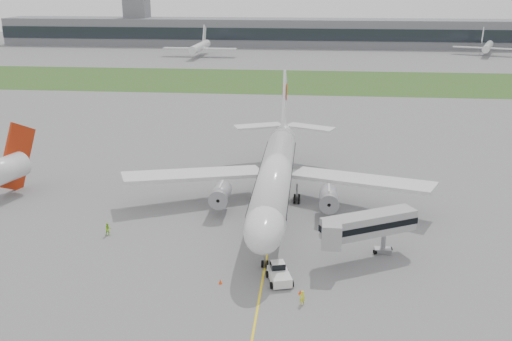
# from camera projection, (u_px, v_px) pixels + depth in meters

# --- Properties ---
(ground) EXTENTS (600.00, 600.00, 0.00)m
(ground) POSITION_uv_depth(u_px,v_px,m) (273.00, 219.00, 83.86)
(ground) COLOR slate
(ground) RESTS_ON ground
(apron_markings) EXTENTS (70.00, 70.00, 0.04)m
(apron_markings) POSITION_uv_depth(u_px,v_px,m) (271.00, 233.00, 79.14)
(apron_markings) COLOR yellow
(apron_markings) RESTS_ON ground
(grass_strip) EXTENTS (600.00, 50.00, 0.02)m
(grass_strip) POSITION_uv_depth(u_px,v_px,m) (298.00, 81.00, 197.06)
(grass_strip) COLOR #38541F
(grass_strip) RESTS_ON ground
(terminal_building) EXTENTS (320.00, 22.30, 14.00)m
(terminal_building) POSITION_uv_depth(u_px,v_px,m) (304.00, 33.00, 298.49)
(terminal_building) COLOR slate
(terminal_building) RESTS_ON ground
(control_tower) EXTENTS (12.00, 12.00, 56.00)m
(control_tower) POSITION_uv_depth(u_px,v_px,m) (139.00, 44.00, 311.19)
(control_tower) COLOR slate
(control_tower) RESTS_ON ground
(airliner) EXTENTS (48.13, 53.95, 17.88)m
(airliner) POSITION_uv_depth(u_px,v_px,m) (276.00, 172.00, 86.66)
(airliner) COLOR silver
(airliner) RESTS_ON ground
(pushback_tug) EXTENTS (3.51, 4.41, 2.02)m
(pushback_tug) POSITION_uv_depth(u_px,v_px,m) (279.00, 273.00, 66.33)
(pushback_tug) COLOR silver
(pushback_tug) RESTS_ON ground
(jet_bridge) EXTENTS (12.49, 9.21, 6.16)m
(jet_bridge) POSITION_uv_depth(u_px,v_px,m) (364.00, 226.00, 70.25)
(jet_bridge) COLOR #959597
(jet_bridge) RESTS_ON ground
(safety_cone_left) EXTENTS (0.43, 0.43, 0.60)m
(safety_cone_left) POSITION_uv_depth(u_px,v_px,m) (220.00, 281.00, 65.83)
(safety_cone_left) COLOR #FF490D
(safety_cone_left) RESTS_ON ground
(safety_cone_right) EXTENTS (0.42, 0.42, 0.57)m
(safety_cone_right) POSITION_uv_depth(u_px,v_px,m) (300.00, 292.00, 63.65)
(safety_cone_right) COLOR #FF490D
(safety_cone_right) RESTS_ON ground
(ground_crew_near) EXTENTS (0.70, 0.55, 1.69)m
(ground_crew_near) POSITION_uv_depth(u_px,v_px,m) (302.00, 298.00, 61.48)
(ground_crew_near) COLOR yellow
(ground_crew_near) RESTS_ON ground
(ground_crew_far) EXTENTS (1.13, 1.10, 1.83)m
(ground_crew_far) POSITION_uv_depth(u_px,v_px,m) (108.00, 229.00, 78.06)
(ground_crew_far) COLOR #94E325
(ground_crew_far) RESTS_ON ground
(neighbor_aircraft) EXTENTS (6.55, 14.90, 12.03)m
(neighbor_aircraft) POSITION_uv_depth(u_px,v_px,m) (3.00, 169.00, 90.57)
(neighbor_aircraft) COLOR #A82509
(neighbor_aircraft) RESTS_ON ground
(distant_aircraft_left) EXTENTS (34.64, 30.81, 12.87)m
(distant_aircraft_left) POSITION_uv_depth(u_px,v_px,m) (200.00, 57.00, 260.07)
(distant_aircraft_left) COLOR silver
(distant_aircraft_left) RESTS_ON ground
(distant_aircraft_right) EXTENTS (37.80, 35.59, 11.70)m
(distant_aircraft_right) POSITION_uv_depth(u_px,v_px,m) (487.00, 56.00, 264.16)
(distant_aircraft_right) COLOR silver
(distant_aircraft_right) RESTS_ON ground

